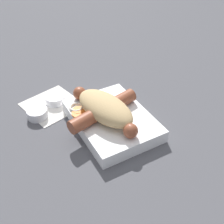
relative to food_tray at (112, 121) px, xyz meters
The scene contains 8 objects.
ground_plane 0.02m from the food_tray, ahead, with size 3.00×3.00×0.00m, color #4C4C51.
food_tray is the anchor object (origin of this frame).
bread_roll 0.04m from the food_tray, 67.09° to the left, with size 0.17×0.11×0.05m.
sausage 0.04m from the food_tray, 62.46° to the left, with size 0.20×0.18×0.03m.
pickled_veggies 0.07m from the food_tray, 51.56° to the left, with size 0.08×0.06×0.01m.
napkin 0.17m from the food_tray, 33.63° to the left, with size 0.15×0.15×0.00m.
condiment_cup_near 0.17m from the food_tray, 29.62° to the left, with size 0.05×0.05×0.02m.
condiment_cup_far 0.18m from the food_tray, 50.78° to the left, with size 0.05×0.05×0.02m.
Camera 1 is at (-0.42, 0.24, 0.43)m, focal length 45.00 mm.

